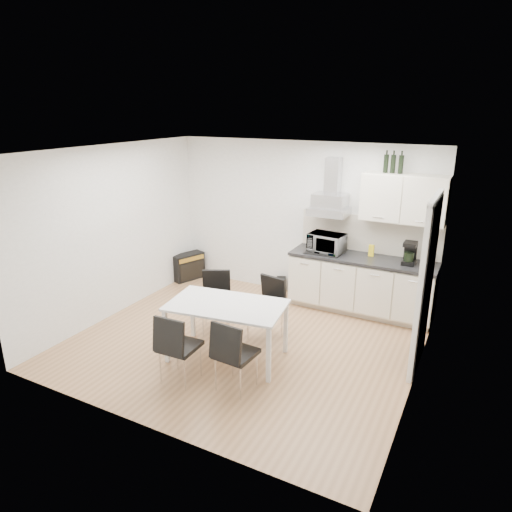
{
  "coord_description": "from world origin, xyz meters",
  "views": [
    {
      "loc": [
        2.75,
        -4.93,
        3.12
      ],
      "look_at": [
        -0.07,
        0.5,
        1.1
      ],
      "focal_mm": 32.0,
      "sensor_mm": 36.0,
      "label": 1
    }
  ],
  "objects_px": {
    "kitchenette": "(365,262)",
    "guitar_amp": "(188,266)",
    "chair_near_left": "(180,347)",
    "chair_far_left": "(216,303)",
    "chair_near_right": "(236,354)",
    "chair_far_right": "(265,310)",
    "floor_speaker": "(281,284)",
    "dining_table": "(227,310)"
  },
  "relations": [
    {
      "from": "kitchenette",
      "to": "dining_table",
      "type": "xyz_separation_m",
      "value": [
        -1.19,
        -2.17,
        -0.16
      ]
    },
    {
      "from": "dining_table",
      "to": "floor_speaker",
      "type": "height_order",
      "value": "dining_table"
    },
    {
      "from": "dining_table",
      "to": "floor_speaker",
      "type": "distance_m",
      "value": 2.42
    },
    {
      "from": "chair_near_right",
      "to": "floor_speaker",
      "type": "distance_m",
      "value": 3.0
    },
    {
      "from": "chair_far_right",
      "to": "kitchenette",
      "type": "bearing_deg",
      "value": -112.66
    },
    {
      "from": "chair_near_left",
      "to": "chair_far_right",
      "type": "bearing_deg",
      "value": 70.47
    },
    {
      "from": "guitar_amp",
      "to": "dining_table",
      "type": "bearing_deg",
      "value": -23.77
    },
    {
      "from": "chair_far_right",
      "to": "floor_speaker",
      "type": "relative_size",
      "value": 3.35
    },
    {
      "from": "guitar_amp",
      "to": "kitchenette",
      "type": "bearing_deg",
      "value": 22.5
    },
    {
      "from": "kitchenette",
      "to": "guitar_amp",
      "type": "xyz_separation_m",
      "value": [
        -3.29,
        -0.08,
        -0.58
      ]
    },
    {
      "from": "kitchenette",
      "to": "chair_near_right",
      "type": "xyz_separation_m",
      "value": [
        -0.74,
        -2.72,
        -0.39
      ]
    },
    {
      "from": "chair_near_left",
      "to": "floor_speaker",
      "type": "height_order",
      "value": "chair_near_left"
    },
    {
      "from": "kitchenette",
      "to": "chair_near_left",
      "type": "bearing_deg",
      "value": -115.96
    },
    {
      "from": "floor_speaker",
      "to": "guitar_amp",
      "type": "bearing_deg",
      "value": 163.6
    },
    {
      "from": "chair_far_right",
      "to": "floor_speaker",
      "type": "xyz_separation_m",
      "value": [
        -0.51,
        1.67,
        -0.31
      ]
    },
    {
      "from": "chair_far_right",
      "to": "guitar_amp",
      "type": "xyz_separation_m",
      "value": [
        -2.32,
        1.42,
        -0.19
      ]
    },
    {
      "from": "kitchenette",
      "to": "chair_far_left",
      "type": "distance_m",
      "value": 2.39
    },
    {
      "from": "kitchenette",
      "to": "guitar_amp",
      "type": "bearing_deg",
      "value": -178.52
    },
    {
      "from": "chair_far_left",
      "to": "chair_far_right",
      "type": "bearing_deg",
      "value": 162.48
    },
    {
      "from": "kitchenette",
      "to": "floor_speaker",
      "type": "relative_size",
      "value": 9.59
    },
    {
      "from": "chair_far_right",
      "to": "guitar_amp",
      "type": "relative_size",
      "value": 1.36
    },
    {
      "from": "guitar_amp",
      "to": "floor_speaker",
      "type": "xyz_separation_m",
      "value": [
        1.81,
        0.25,
        -0.12
      ]
    },
    {
      "from": "guitar_amp",
      "to": "chair_near_right",
      "type": "bearing_deg",
      "value": -24.9
    },
    {
      "from": "chair_near_right",
      "to": "floor_speaker",
      "type": "xyz_separation_m",
      "value": [
        -0.74,
        2.89,
        -0.31
      ]
    },
    {
      "from": "dining_table",
      "to": "guitar_amp",
      "type": "relative_size",
      "value": 2.42
    },
    {
      "from": "dining_table",
      "to": "chair_near_left",
      "type": "distance_m",
      "value": 0.78
    },
    {
      "from": "chair_far_left",
      "to": "floor_speaker",
      "type": "xyz_separation_m",
      "value": [
        0.22,
        1.79,
        -0.31
      ]
    },
    {
      "from": "chair_far_left",
      "to": "chair_far_right",
      "type": "distance_m",
      "value": 0.74
    },
    {
      "from": "kitchenette",
      "to": "dining_table",
      "type": "bearing_deg",
      "value": -118.6
    },
    {
      "from": "chair_far_right",
      "to": "chair_near_right",
      "type": "height_order",
      "value": "same"
    },
    {
      "from": "floor_speaker",
      "to": "chair_far_left",
      "type": "bearing_deg",
      "value": -121.22
    },
    {
      "from": "kitchenette",
      "to": "dining_table",
      "type": "distance_m",
      "value": 2.48
    },
    {
      "from": "kitchenette",
      "to": "guitar_amp",
      "type": "distance_m",
      "value": 3.34
    },
    {
      "from": "dining_table",
      "to": "chair_far_left",
      "type": "xyz_separation_m",
      "value": [
        -0.52,
        0.55,
        -0.23
      ]
    },
    {
      "from": "chair_far_right",
      "to": "floor_speaker",
      "type": "height_order",
      "value": "chair_far_right"
    },
    {
      "from": "chair_far_left",
      "to": "chair_far_right",
      "type": "relative_size",
      "value": 1.0
    },
    {
      "from": "dining_table",
      "to": "chair_far_left",
      "type": "bearing_deg",
      "value": 125.08
    },
    {
      "from": "dining_table",
      "to": "guitar_amp",
      "type": "xyz_separation_m",
      "value": [
        -2.1,
        2.09,
        -0.42
      ]
    },
    {
      "from": "chair_far_right",
      "to": "chair_near_left",
      "type": "xyz_separation_m",
      "value": [
        -0.43,
        -1.38,
        0.0
      ]
    },
    {
      "from": "chair_far_left",
      "to": "chair_near_left",
      "type": "bearing_deg",
      "value": 76.44
    },
    {
      "from": "chair_far_left",
      "to": "chair_near_right",
      "type": "xyz_separation_m",
      "value": [
        0.96,
        -1.09,
        0.0
      ]
    },
    {
      "from": "dining_table",
      "to": "chair_far_right",
      "type": "xyz_separation_m",
      "value": [
        0.21,
        0.67,
        -0.23
      ]
    }
  ]
}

